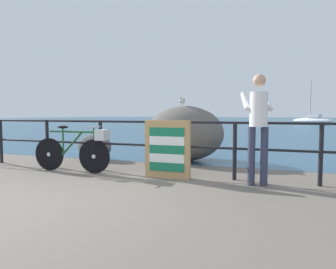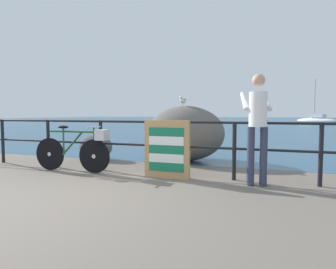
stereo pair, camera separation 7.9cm
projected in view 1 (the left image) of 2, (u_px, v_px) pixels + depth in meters
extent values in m
cube|color=#6B6056|center=(237.00, 129.00, 22.76)|extent=(120.00, 120.00, 0.10)
cube|color=navy|center=(258.00, 121.00, 49.33)|extent=(120.00, 90.00, 0.01)
cylinder|color=black|center=(1.00, 141.00, 7.02)|extent=(0.07, 0.07, 1.02)
cylinder|color=black|center=(47.00, 143.00, 6.57)|extent=(0.07, 0.07, 1.02)
cylinder|color=black|center=(101.00, 145.00, 6.12)|extent=(0.07, 0.07, 1.02)
cylinder|color=black|center=(162.00, 148.00, 5.66)|extent=(0.07, 0.07, 1.02)
cylinder|color=black|center=(235.00, 151.00, 5.21)|extent=(0.07, 0.07, 1.02)
cylinder|color=black|center=(321.00, 154.00, 4.76)|extent=(0.07, 0.07, 1.02)
cylinder|color=black|center=(130.00, 122.00, 5.86)|extent=(9.44, 0.04, 0.04)
cylinder|color=black|center=(130.00, 145.00, 5.89)|extent=(9.44, 0.04, 0.04)
cylinder|color=black|center=(49.00, 154.00, 6.11)|extent=(0.66, 0.06, 0.66)
cylinder|color=#B7BCC6|center=(49.00, 154.00, 6.11)|extent=(0.08, 0.06, 0.08)
cylinder|color=black|center=(94.00, 156.00, 5.80)|extent=(0.66, 0.06, 0.66)
cylinder|color=#B7BCC6|center=(94.00, 156.00, 5.80)|extent=(0.08, 0.06, 0.08)
cylinder|color=#194C23|center=(71.00, 132.00, 5.92)|extent=(0.99, 0.08, 0.04)
cylinder|color=#194C23|center=(72.00, 144.00, 5.93)|extent=(0.50, 0.06, 0.50)
cylinder|color=#194C23|center=(63.00, 142.00, 5.99)|extent=(0.03, 0.03, 0.53)
ellipsoid|color=black|center=(63.00, 127.00, 5.97)|extent=(0.24, 0.11, 0.06)
cylinder|color=#194C23|center=(94.00, 142.00, 5.78)|extent=(0.03, 0.03, 0.57)
cylinder|color=#B7BCC6|center=(94.00, 127.00, 5.76)|extent=(0.05, 0.48, 0.03)
cube|color=#B7BCC6|center=(102.00, 135.00, 5.71)|extent=(0.21, 0.25, 0.20)
cylinder|color=#333851|center=(251.00, 156.00, 4.81)|extent=(0.12, 0.12, 0.95)
ellipsoid|color=#513319|center=(250.00, 182.00, 4.90)|extent=(0.16, 0.28, 0.08)
cylinder|color=#333851|center=(264.00, 156.00, 4.79)|extent=(0.12, 0.12, 0.95)
ellipsoid|color=#513319|center=(263.00, 182.00, 4.88)|extent=(0.16, 0.28, 0.08)
cylinder|color=white|center=(259.00, 109.00, 4.75)|extent=(0.28, 0.28, 0.55)
sphere|color=tan|center=(259.00, 80.00, 4.71)|extent=(0.20, 0.20, 0.20)
cylinder|color=white|center=(245.00, 101.00, 4.99)|extent=(0.20, 0.52, 0.34)
cylinder|color=white|center=(267.00, 101.00, 4.95)|extent=(0.20, 0.52, 0.34)
cube|color=tan|center=(167.00, 149.00, 5.36)|extent=(0.84, 0.09, 1.04)
cube|color=#19704C|center=(167.00, 167.00, 5.34)|extent=(0.66, 0.01, 0.16)
cube|color=white|center=(167.00, 158.00, 5.33)|extent=(0.66, 0.01, 0.16)
cube|color=#19704C|center=(167.00, 150.00, 5.31)|extent=(0.66, 0.01, 0.16)
cube|color=white|center=(167.00, 141.00, 5.30)|extent=(0.66, 0.01, 0.16)
cube|color=#19704C|center=(167.00, 132.00, 5.29)|extent=(0.66, 0.01, 0.16)
ellipsoid|color=#605B56|center=(185.00, 133.00, 7.36)|extent=(1.92, 1.54, 1.34)
ellipsoid|color=#515557|center=(95.00, 147.00, 7.57)|extent=(0.90, 0.61, 0.64)
cylinder|color=gold|center=(183.00, 105.00, 7.27)|extent=(0.01, 0.01, 0.06)
cylinder|color=gold|center=(181.00, 105.00, 7.29)|extent=(0.01, 0.01, 0.06)
ellipsoid|color=white|center=(182.00, 101.00, 7.27)|extent=(0.14, 0.27, 0.13)
ellipsoid|color=#9E9EA3|center=(183.00, 100.00, 7.29)|extent=(0.15, 0.25, 0.06)
sphere|color=white|center=(180.00, 98.00, 7.16)|extent=(0.08, 0.08, 0.08)
cone|color=gold|center=(179.00, 98.00, 7.12)|extent=(0.03, 0.05, 0.02)
ellipsoid|color=white|center=(312.00, 121.00, 33.10)|extent=(4.34, 3.60, 0.70)
cube|color=silver|center=(314.00, 116.00, 32.82)|extent=(1.52, 1.40, 0.36)
cylinder|color=#B2B2B7|center=(311.00, 99.00, 33.09)|extent=(0.10, 0.10, 4.20)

